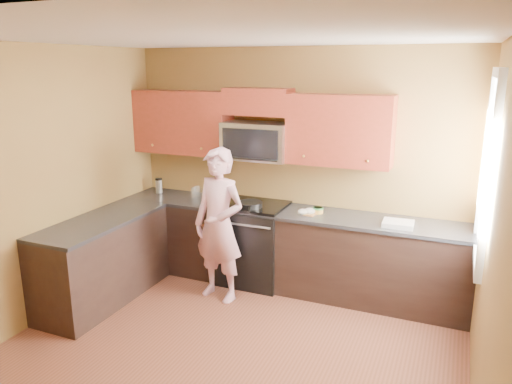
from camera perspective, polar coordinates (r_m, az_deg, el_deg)
The scene contains 26 objects.
floor at distance 4.48m, azimuth -4.38°, elevation -19.31°, with size 4.00×4.00×0.00m, color brown.
ceiling at distance 3.73m, azimuth -5.22°, elevation 17.65°, with size 4.00×4.00×0.00m, color white.
wall_back at distance 5.69m, azimuth 4.62°, elevation 2.90°, with size 4.00×4.00×0.00m, color brown.
wall_left at distance 5.11m, azimuth -25.04°, elevation 0.23°, with size 4.00×4.00×0.00m, color brown.
wall_right at distance 3.49m, azimuth 25.93°, elevation -6.12°, with size 4.00×4.00×0.00m, color brown.
cabinet_back_run at distance 5.67m, azimuth 3.46°, elevation -6.71°, with size 4.00×0.60×0.88m, color black.
cabinet_left_run at distance 5.59m, azimuth -17.38°, elevation -7.72°, with size 0.60×1.60×0.88m, color black.
countertop_back at distance 5.51m, azimuth 3.50°, elevation -2.28°, with size 4.00×0.62×0.04m, color black.
countertop_left at distance 5.43m, azimuth -17.67°, elevation -3.23°, with size 0.62×1.60×0.04m, color black.
stove at distance 5.77m, azimuth -0.38°, elevation -5.92°, with size 0.76×0.65×0.95m, color black, non-canonical shape.
microwave at distance 5.62m, azimuth 0.11°, elevation 3.85°, with size 0.76×0.40×0.42m, color silver, non-canonical shape.
upper_cab_left at distance 6.10m, azimuth -8.39°, elevation 4.54°, with size 1.22×0.33×0.75m, color maroon, non-canonical shape.
upper_cab_right at distance 5.37m, azimuth 9.56°, elevation 3.13°, with size 1.12×0.33×0.75m, color maroon, non-canonical shape.
upper_cab_over_mw at distance 5.57m, azimuth 0.26°, elevation 10.50°, with size 0.76×0.33×0.30m, color maroon.
window at distance 4.57m, azimuth 25.51°, elevation 2.48°, with size 0.06×1.06×1.66m, color white, non-canonical shape.
woman at distance 5.26m, azimuth -4.33°, elevation -3.88°, with size 0.61×0.40×1.67m, color pink.
frying_pan at distance 5.50m, azimuth -0.70°, elevation -1.76°, with size 0.28×0.48×0.06m, color black, non-canonical shape.
butter_tub at distance 5.42m, azimuth 7.22°, elevation -2.46°, with size 0.12×0.12×0.08m, color gold, non-canonical shape.
toast_slice at distance 5.34m, azimuth 6.27°, elevation -2.61°, with size 0.11×0.11×0.01m, color #B27F47.
napkin_a at distance 5.35m, azimuth 5.49°, elevation -2.30°, with size 0.11×0.12×0.06m, color silver.
napkin_b at distance 5.37m, azimuth 6.28°, elevation -2.22°, with size 0.12×0.13×0.07m, color silver.
dish_towel at distance 5.14m, azimuth 16.23°, elevation -3.58°, with size 0.30×0.24×0.05m, color silver.
travel_mug at distance 6.36m, azimuth -11.21°, elevation -0.07°, with size 0.09×0.09×0.19m, color silver, non-canonical shape.
glass_a at distance 5.96m, azimuth -6.01°, elevation -0.25°, with size 0.07×0.07×0.12m, color silver.
glass_b at distance 6.12m, azimuth -6.87°, elevation 0.13°, with size 0.07×0.07×0.12m, color silver.
glass_c at distance 6.06m, azimuth -7.23°, elevation -0.02°, with size 0.07×0.07×0.12m, color silver.
Camera 1 is at (1.74, -3.29, 2.50)m, focal length 34.31 mm.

